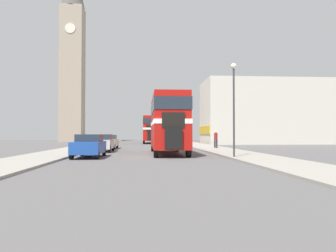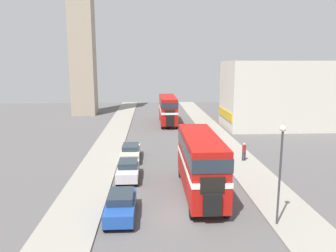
# 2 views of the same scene
# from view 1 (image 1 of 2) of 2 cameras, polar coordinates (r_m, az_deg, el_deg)

# --- Properties ---
(ground_plane) EXTENTS (120.00, 120.00, 0.00)m
(ground_plane) POSITION_cam_1_polar(r_m,az_deg,el_deg) (21.77, -3.64, -5.44)
(ground_plane) COLOR #565454
(sidewalk_right) EXTENTS (3.50, 120.00, 0.12)m
(sidewalk_right) POSITION_cam_1_polar(r_m,az_deg,el_deg) (22.85, 13.61, -5.06)
(sidewalk_right) COLOR gray
(sidewalk_right) RESTS_ON ground_plane
(sidewalk_left) EXTENTS (3.50, 120.00, 0.12)m
(sidewalk_left) POSITION_cam_1_polar(r_m,az_deg,el_deg) (22.72, -20.99, -5.03)
(sidewalk_left) COLOR gray
(sidewalk_left) RESTS_ON ground_plane
(double_decker_bus) EXTENTS (2.44, 9.42, 4.35)m
(double_decker_bus) POSITION_cam_1_polar(r_m,az_deg,el_deg) (25.10, 0.00, 0.98)
(double_decker_bus) COLOR #B2140F
(double_decker_bus) RESTS_ON ground_plane
(bus_distant) EXTENTS (2.44, 10.12, 4.29)m
(bus_distant) POSITION_cam_1_polar(r_m,az_deg,el_deg) (53.31, -3.07, -0.29)
(bus_distant) COLOR #B2140F
(bus_distant) RESTS_ON ground_plane
(car_parked_near) EXTENTS (1.73, 4.22, 1.51)m
(car_parked_near) POSITION_cam_1_polar(r_m,az_deg,el_deg) (22.01, -13.56, -3.33)
(car_parked_near) COLOR #1E479E
(car_parked_near) RESTS_ON ground_plane
(car_parked_mid) EXTENTS (1.70, 4.09, 1.50)m
(car_parked_mid) POSITION_cam_1_polar(r_m,az_deg,el_deg) (28.75, -11.34, -2.88)
(car_parked_mid) COLOR silver
(car_parked_mid) RESTS_ON ground_plane
(car_parked_far) EXTENTS (1.77, 4.64, 1.43)m
(car_parked_far) POSITION_cam_1_polar(r_m,az_deg,el_deg) (34.37, -10.37, -2.67)
(car_parked_far) COLOR beige
(car_parked_far) RESTS_ON ground_plane
(pedestrian_walking) EXTENTS (0.35, 0.35, 1.74)m
(pedestrian_walking) POSITION_cam_1_polar(r_m,az_deg,el_deg) (33.49, 8.32, -2.11)
(pedestrian_walking) COLOR #282833
(pedestrian_walking) RESTS_ON sidewalk_right
(street_lamp) EXTENTS (0.36, 0.36, 5.86)m
(street_lamp) POSITION_cam_1_polar(r_m,az_deg,el_deg) (20.98, 11.38, 5.26)
(street_lamp) COLOR #38383D
(street_lamp) RESTS_ON sidewalk_right
(church_tower) EXTENTS (4.42, 4.42, 36.14)m
(church_tower) POSITION_cam_1_polar(r_m,az_deg,el_deg) (67.65, -16.28, 13.15)
(church_tower) COLOR tan
(church_tower) RESTS_ON ground_plane
(shop_building_block) EXTENTS (18.68, 8.78, 9.69)m
(shop_building_block) POSITION_cam_1_polar(r_m,az_deg,el_deg) (52.78, 16.35, 2.27)
(shop_building_block) COLOR beige
(shop_building_block) RESTS_ON ground_plane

